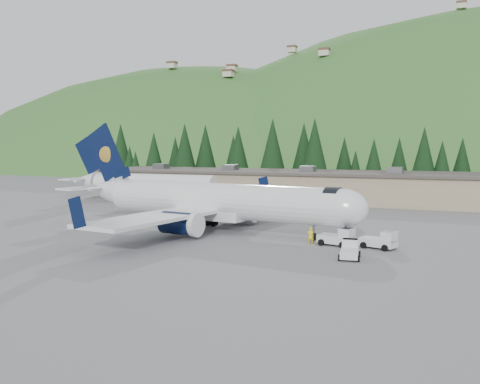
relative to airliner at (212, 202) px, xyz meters
name	(u,v)px	position (x,y,z in m)	size (l,w,h in m)	color
ground	(220,231)	(1.10, -0.16, -3.35)	(600.00, 600.00, 0.00)	slate
airliner	(212,202)	(0.00, 0.00, 0.00)	(37.87, 35.67, 12.57)	white
second_airliner	(139,184)	(-23.83, 21.84, -0.03)	(27.50, 11.00, 10.05)	white
baggage_tug_a	(339,238)	(15.36, -3.74, -2.54)	(3.68, 2.66, 1.80)	silver
baggage_tug_b	(381,241)	(19.38, -3.76, -2.57)	(3.62, 2.79, 1.74)	silver
baggage_tug_c	(350,250)	(17.42, -9.10, -2.65)	(2.10, 3.11, 1.57)	silver
terminal_building	(281,185)	(-3.91, 37.84, -0.73)	(71.00, 17.00, 6.10)	gray
ramp_worker	(311,236)	(12.74, -4.48, -2.46)	(0.65, 0.43, 1.78)	yellow
tree_line	(297,155)	(-7.26, 60.04, 4.28)	(112.63, 18.61, 14.46)	black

